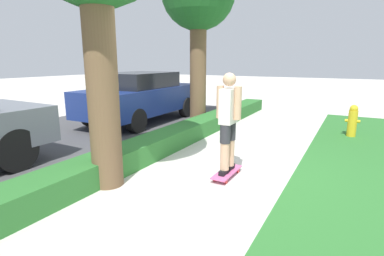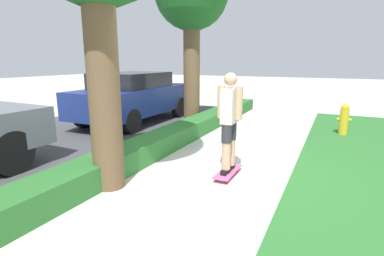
# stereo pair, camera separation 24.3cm
# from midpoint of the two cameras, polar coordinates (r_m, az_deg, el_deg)

# --- Properties ---
(ground_plane) EXTENTS (60.00, 60.00, 0.00)m
(ground_plane) POSITION_cam_midpoint_polar(r_m,az_deg,el_deg) (5.07, 5.15, -8.24)
(ground_plane) COLOR beige
(street_asphalt) EXTENTS (13.40, 5.00, 0.01)m
(street_asphalt) POSITION_cam_midpoint_polar(r_m,az_deg,el_deg) (7.56, -26.14, -2.41)
(street_asphalt) COLOR #474749
(street_asphalt) RESTS_ON ground_plane
(hedge_row) EXTENTS (13.40, 0.60, 0.37)m
(hedge_row) POSITION_cam_midpoint_polar(r_m,az_deg,el_deg) (5.74, -9.96, -3.91)
(hedge_row) COLOR #2D702D
(hedge_row) RESTS_ON ground_plane
(skateboard) EXTENTS (0.77, 0.24, 0.09)m
(skateboard) POSITION_cam_midpoint_polar(r_m,az_deg,el_deg) (4.85, 5.43, -8.32)
(skateboard) COLOR #DB5B93
(skateboard) RESTS_ON ground_plane
(skater_person) EXTENTS (0.48, 0.40, 1.55)m
(skater_person) POSITION_cam_midpoint_polar(r_m,az_deg,el_deg) (4.62, 5.64, 1.44)
(skater_person) COLOR black
(skater_person) RESTS_ON skateboard
(parked_car_middle) EXTENTS (4.14, 1.81, 1.47)m
(parked_car_middle) POSITION_cam_midpoint_polar(r_m,az_deg,el_deg) (9.10, -11.70, 5.96)
(parked_car_middle) COLOR navy
(parked_car_middle) RESTS_ON ground_plane
(fire_hydrant) EXTENTS (0.21, 0.33, 0.78)m
(fire_hydrant) POSITION_cam_midpoint_polar(r_m,az_deg,el_deg) (8.23, 26.23, 1.49)
(fire_hydrant) COLOR gold
(fire_hydrant) RESTS_ON ground_plane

